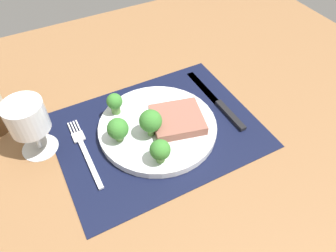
{
  "coord_description": "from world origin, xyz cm",
  "views": [
    {
      "loc": [
        -19.57,
        -41.9,
        51.33
      ],
      "look_at": [
        1.79,
        -1.39,
        1.9
      ],
      "focal_mm": 34.0,
      "sensor_mm": 36.0,
      "label": 1
    }
  ],
  "objects_px": {
    "steak": "(177,119)",
    "plate": "(158,127)",
    "wine_glass": "(28,120)",
    "knife": "(219,103)",
    "fork": "(85,151)"
  },
  "relations": [
    {
      "from": "steak",
      "to": "knife",
      "type": "relative_size",
      "value": 0.46
    },
    {
      "from": "fork",
      "to": "knife",
      "type": "xyz_separation_m",
      "value": [
        0.32,
        -0.01,
        0.0
      ]
    },
    {
      "from": "plate",
      "to": "steak",
      "type": "relative_size",
      "value": 2.39
    },
    {
      "from": "plate",
      "to": "knife",
      "type": "height_order",
      "value": "plate"
    },
    {
      "from": "steak",
      "to": "fork",
      "type": "distance_m",
      "value": 0.2
    },
    {
      "from": "plate",
      "to": "steak",
      "type": "xyz_separation_m",
      "value": [
        0.04,
        -0.01,
        0.02
      ]
    },
    {
      "from": "steak",
      "to": "plate",
      "type": "bearing_deg",
      "value": 159.96
    },
    {
      "from": "plate",
      "to": "knife",
      "type": "bearing_deg",
      "value": 1.87
    },
    {
      "from": "knife",
      "to": "steak",
      "type": "bearing_deg",
      "value": -168.0
    },
    {
      "from": "knife",
      "to": "wine_glass",
      "type": "relative_size",
      "value": 1.86
    },
    {
      "from": "knife",
      "to": "wine_glass",
      "type": "height_order",
      "value": "wine_glass"
    },
    {
      "from": "steak",
      "to": "wine_glass",
      "type": "relative_size",
      "value": 0.86
    },
    {
      "from": "fork",
      "to": "plate",
      "type": "bearing_deg",
      "value": -6.68
    },
    {
      "from": "plate",
      "to": "knife",
      "type": "distance_m",
      "value": 0.16
    },
    {
      "from": "steak",
      "to": "wine_glass",
      "type": "distance_m",
      "value": 0.29
    }
  ]
}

